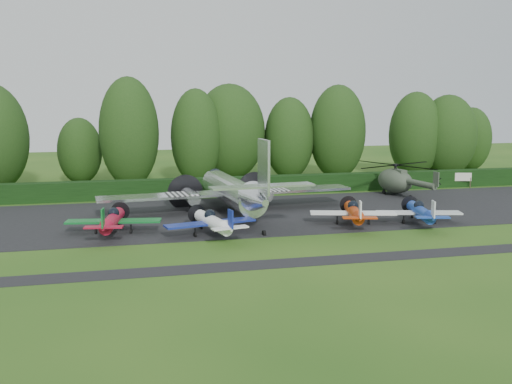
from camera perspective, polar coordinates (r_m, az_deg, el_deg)
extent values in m
plane|color=#224C15|center=(43.19, 2.66, -4.82)|extent=(160.00, 160.00, 0.00)
cube|color=black|center=(52.64, -0.28, -2.23)|extent=(70.00, 18.00, 0.01)
cube|color=black|center=(37.65, 5.14, -6.98)|extent=(70.00, 2.00, 0.00)
cube|color=black|center=(63.24, -2.48, -0.29)|extent=(90.00, 1.60, 2.00)
cylinder|color=silver|center=(52.69, -2.44, 0.08)|extent=(2.54, 13.23, 2.54)
cone|color=silver|center=(59.90, -3.74, 1.19)|extent=(2.54, 1.65, 2.54)
cone|color=silver|center=(44.93, -0.58, -0.81)|extent=(2.54, 3.31, 2.54)
sphere|color=black|center=(58.79, -3.58, 1.58)|extent=(1.65, 1.65, 1.65)
cube|color=silver|center=(53.81, -2.65, -0.08)|extent=(24.25, 2.65, 0.24)
cube|color=white|center=(53.18, -7.33, -0.12)|extent=(2.87, 2.76, 0.06)
cube|color=white|center=(54.74, 1.89, 0.22)|extent=(2.87, 2.76, 0.06)
cylinder|color=silver|center=(53.99, -6.46, -0.40)|extent=(1.21, 3.53, 1.21)
cylinder|color=silver|center=(55.22, 0.83, -0.12)|extent=(1.21, 3.53, 1.21)
cylinder|color=black|center=(56.42, -6.75, 0.02)|extent=(3.53, 0.03, 3.53)
cylinder|color=black|center=(57.60, 0.24, 0.27)|extent=(3.53, 0.03, 3.53)
cube|color=silver|center=(43.88, -0.33, 0.55)|extent=(8.27, 1.54, 0.15)
cube|color=silver|center=(43.35, -0.24, 2.50)|extent=(0.20, 2.42, 4.19)
cylinder|color=black|center=(53.78, -6.38, -1.75)|extent=(0.28, 0.99, 0.99)
cylinder|color=black|center=(55.01, 0.94, -1.44)|extent=(0.28, 0.99, 0.99)
cylinder|color=black|center=(44.16, -0.20, -4.23)|extent=(0.20, 0.48, 0.48)
cylinder|color=#A30F2B|center=(45.85, -14.17, -2.78)|extent=(1.01, 5.80, 1.01)
sphere|color=black|center=(46.38, -14.18, -2.05)|extent=(0.89, 0.89, 0.89)
cube|color=#0F6626|center=(46.40, -14.15, -2.84)|extent=(7.38, 1.37, 0.15)
cube|color=#A30F2B|center=(42.40, -14.26, -3.40)|extent=(2.74, 0.74, 0.11)
cube|color=#0F6626|center=(42.15, -14.30, -2.52)|extent=(0.11, 0.84, 1.37)
cylinder|color=black|center=(49.52, -14.10, -1.89)|extent=(1.58, 0.02, 1.58)
cylinder|color=black|center=(46.42, -15.81, -3.93)|extent=(0.15, 0.46, 0.46)
cylinder|color=black|center=(46.36, -12.42, -3.81)|extent=(0.15, 0.46, 0.46)
cylinder|color=black|center=(48.74, -14.07, -3.26)|extent=(0.13, 0.42, 0.42)
cylinder|color=white|center=(44.09, -4.34, -3.03)|extent=(0.99, 5.68, 0.99)
sphere|color=black|center=(44.59, -4.47, -2.28)|extent=(0.87, 0.87, 0.87)
cube|color=navy|center=(44.62, -4.44, -3.09)|extent=(7.23, 1.34, 0.14)
cube|color=white|center=(40.75, -3.62, -3.68)|extent=(2.68, 0.72, 0.10)
cube|color=navy|center=(40.50, -3.60, -2.78)|extent=(0.10, 0.83, 1.34)
cylinder|color=black|center=(47.64, -5.01, -2.11)|extent=(1.55, 0.02, 1.55)
cylinder|color=black|center=(44.43, -6.10, -4.22)|extent=(0.14, 0.45, 0.45)
cylinder|color=black|center=(44.81, -2.69, -4.06)|extent=(0.14, 0.45, 0.45)
cylinder|color=black|center=(46.89, -4.83, -3.50)|extent=(0.12, 0.41, 0.41)
cylinder|color=#B9350A|center=(48.47, 9.75, -2.02)|extent=(0.99, 5.65, 0.99)
sphere|color=black|center=(48.94, 9.49, -1.35)|extent=(0.86, 0.86, 0.86)
cube|color=white|center=(48.96, 9.51, -2.08)|extent=(7.20, 1.34, 0.14)
cube|color=#B9350A|center=(45.38, 11.41, -2.51)|extent=(2.67, 0.72, 0.10)
cube|color=white|center=(45.15, 11.49, -1.71)|extent=(0.10, 0.82, 1.34)
cylinder|color=black|center=(51.79, 8.20, -1.25)|extent=(1.54, 0.02, 1.54)
cylinder|color=black|center=(48.45, 8.12, -3.12)|extent=(0.14, 0.45, 0.45)
cylinder|color=black|center=(49.46, 11.01, -2.95)|extent=(0.14, 0.45, 0.45)
cylinder|color=black|center=(51.08, 8.57, -2.51)|extent=(0.12, 0.41, 0.41)
cylinder|color=#1B3FA7|center=(49.96, 16.14, -1.93)|extent=(0.97, 5.58, 0.97)
sphere|color=black|center=(50.40, 15.83, -1.29)|extent=(0.85, 0.85, 0.85)
cube|color=silver|center=(50.42, 15.85, -1.99)|extent=(7.10, 1.32, 0.14)
cube|color=#1B3FA7|center=(47.08, 18.12, -2.39)|extent=(2.64, 0.71, 0.10)
cube|color=silver|center=(46.87, 18.23, -1.62)|extent=(0.10, 0.81, 1.32)
cylinder|color=black|center=(53.07, 14.26, -1.21)|extent=(1.52, 0.02, 1.52)
cylinder|color=black|center=(49.79, 14.59, -3.00)|extent=(0.14, 0.45, 0.45)
cylinder|color=black|center=(51.05, 17.22, -2.82)|extent=(0.14, 0.45, 0.45)
cylinder|color=black|center=(52.41, 14.70, -2.42)|extent=(0.12, 0.41, 0.41)
ellipsoid|color=#3D4838|center=(64.61, 13.72, 1.10)|extent=(2.79, 5.12, 2.68)
cylinder|color=#3D4838|center=(61.04, 15.42, 0.82)|extent=(0.63, 5.37, 0.63)
cube|color=#3D4838|center=(58.53, 16.74, 1.20)|extent=(0.11, 0.81, 1.43)
cylinder|color=black|center=(64.43, 13.77, 2.28)|extent=(0.27, 0.27, 0.72)
cylinder|color=black|center=(64.39, 13.78, 2.64)|extent=(0.63, 0.63, 0.22)
cylinder|color=black|center=(64.39, 13.78, 2.64)|extent=(10.74, 10.74, 0.05)
cube|color=#3D4838|center=(63.84, 14.04, 1.93)|extent=(0.81, 1.79, 0.63)
ellipsoid|color=black|center=(65.86, 13.17, 1.35)|extent=(1.70, 1.70, 1.53)
cylinder|color=black|center=(65.05, 12.69, 0.00)|extent=(0.16, 0.50, 0.50)
cylinder|color=black|center=(65.84, 14.09, 0.05)|extent=(0.16, 0.50, 0.50)
cylinder|color=black|center=(62.30, 14.85, -0.53)|extent=(0.14, 0.43, 0.43)
cylinder|color=#3F3326|center=(71.79, 18.55, 0.86)|extent=(0.12, 0.12, 1.18)
cylinder|color=#3F3326|center=(73.38, 20.52, 0.93)|extent=(0.12, 0.12, 1.18)
cube|color=silver|center=(72.48, 19.58, 1.43)|extent=(3.15, 0.08, 0.98)
cylinder|color=black|center=(71.43, -5.97, 2.34)|extent=(0.70, 0.70, 3.87)
ellipsoid|color=#183711|center=(71.06, -6.02, 5.53)|extent=(6.23, 6.23, 11.82)
cylinder|color=black|center=(80.05, 15.51, 2.76)|extent=(0.70, 0.70, 3.76)
ellipsoid|color=#183711|center=(79.73, 15.63, 5.53)|extent=(6.99, 6.99, 11.50)
cylinder|color=black|center=(81.68, 18.43, 2.71)|extent=(0.70, 0.70, 3.64)
ellipsoid|color=#183711|center=(81.36, 18.57, 5.32)|extent=(7.76, 7.76, 11.11)
cylinder|color=black|center=(75.57, 3.32, 2.63)|extent=(0.70, 0.70, 3.53)
ellipsoid|color=#183711|center=(75.23, 3.34, 5.37)|extent=(6.51, 6.51, 10.78)
cylinder|color=black|center=(70.06, -12.45, 2.22)|extent=(0.70, 0.70, 4.31)
ellipsoid|color=#183711|center=(69.66, -12.57, 5.83)|extent=(7.04, 7.04, 13.16)
cylinder|color=black|center=(90.28, 20.57, 2.99)|extent=(0.70, 0.70, 3.05)
ellipsoid|color=#183711|center=(90.02, 20.69, 4.97)|extent=(5.89, 5.89, 9.32)
cylinder|color=black|center=(74.78, -17.11, 1.84)|extent=(0.70, 0.70, 2.70)
ellipsoid|color=#183711|center=(74.49, -17.22, 3.96)|extent=(5.43, 5.43, 8.25)
cylinder|color=black|center=(74.78, -2.64, 2.78)|extent=(0.70, 0.70, 4.09)
ellipsoid|color=#183711|center=(74.42, -2.66, 5.99)|extent=(9.25, 9.25, 12.49)
cylinder|color=black|center=(76.52, 8.08, 2.83)|extent=(0.70, 0.70, 4.06)
ellipsoid|color=#183711|center=(76.17, 8.15, 5.95)|extent=(7.38, 7.38, 12.39)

